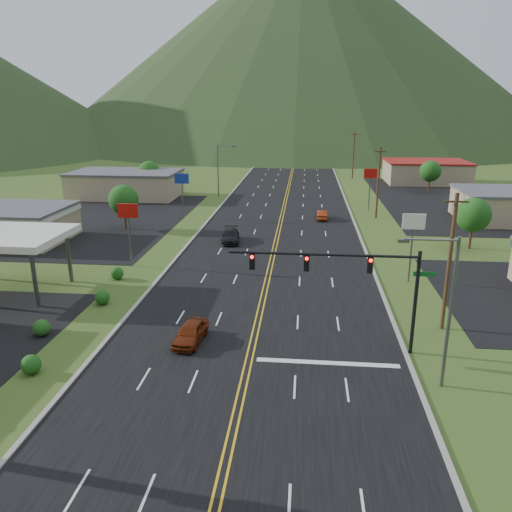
# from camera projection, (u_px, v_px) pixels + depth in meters

# --- Properties ---
(ground) EXTENTS (500.00, 500.00, 0.00)m
(ground) POSITION_uv_depth(u_px,v_px,m) (217.00, 501.00, 20.64)
(ground) COLOR #30511D
(ground) RESTS_ON ground
(road) EXTENTS (20.00, 460.00, 0.04)m
(road) POSITION_uv_depth(u_px,v_px,m) (217.00, 501.00, 20.64)
(road) COLOR black
(road) RESTS_ON ground
(traffic_signal) EXTENTS (13.10, 0.43, 7.00)m
(traffic_signal) POSITION_uv_depth(u_px,v_px,m) (353.00, 274.00, 31.78)
(traffic_signal) COLOR black
(traffic_signal) RESTS_ON ground
(streetlight_east) EXTENTS (3.28, 0.25, 9.00)m
(streetlight_east) POSITION_uv_depth(u_px,v_px,m) (445.00, 303.00, 27.58)
(streetlight_east) COLOR #59595E
(streetlight_east) RESTS_ON ground
(streetlight_west) EXTENTS (3.28, 0.25, 9.00)m
(streetlight_west) POSITION_uv_depth(u_px,v_px,m) (220.00, 167.00, 86.82)
(streetlight_west) COLOR #59595E
(streetlight_west) RESTS_ON ground
(gas_canopy) EXTENTS (10.00, 8.00, 5.30)m
(gas_canopy) POSITION_uv_depth(u_px,v_px,m) (4.00, 238.00, 42.22)
(gas_canopy) COLOR white
(gas_canopy) RESTS_ON ground
(building_west_mid) EXTENTS (14.40, 10.40, 4.10)m
(building_west_mid) POSITION_uv_depth(u_px,v_px,m) (6.00, 222.00, 59.15)
(building_west_mid) COLOR tan
(building_west_mid) RESTS_ON ground
(building_west_far) EXTENTS (18.40, 11.40, 4.50)m
(building_west_far) POSITION_uv_depth(u_px,v_px,m) (126.00, 184.00, 87.31)
(building_west_far) COLOR tan
(building_west_far) RESTS_ON ground
(building_east_mid) EXTENTS (14.40, 11.40, 4.30)m
(building_east_mid) POSITION_uv_depth(u_px,v_px,m) (512.00, 206.00, 69.31)
(building_east_mid) COLOR tan
(building_east_mid) RESTS_ON ground
(building_east_far) EXTENTS (16.40, 12.40, 4.50)m
(building_east_far) POSITION_uv_depth(u_px,v_px,m) (426.00, 172.00, 102.95)
(building_east_far) COLOR tan
(building_east_far) RESTS_ON ground
(pole_sign_west_a) EXTENTS (2.00, 0.18, 6.40)m
(pole_sign_west_a) POSITION_uv_depth(u_px,v_px,m) (128.00, 217.00, 49.02)
(pole_sign_west_a) COLOR #59595E
(pole_sign_west_a) RESTS_ON ground
(pole_sign_west_b) EXTENTS (2.00, 0.18, 6.40)m
(pole_sign_west_b) POSITION_uv_depth(u_px,v_px,m) (182.00, 183.00, 69.95)
(pole_sign_west_b) COLOR #59595E
(pole_sign_west_b) RESTS_ON ground
(pole_sign_east_a) EXTENTS (2.00, 0.18, 6.40)m
(pole_sign_east_a) POSITION_uv_depth(u_px,v_px,m) (413.00, 229.00, 44.57)
(pole_sign_east_a) COLOR #59595E
(pole_sign_east_a) RESTS_ON ground
(pole_sign_east_b) EXTENTS (2.00, 0.18, 6.40)m
(pole_sign_east_b) POSITION_uv_depth(u_px,v_px,m) (370.00, 178.00, 75.01)
(pole_sign_east_b) COLOR #59595E
(pole_sign_east_b) RESTS_ON ground
(tree_west_a) EXTENTS (3.84, 3.84, 5.82)m
(tree_west_a) POSITION_uv_depth(u_px,v_px,m) (124.00, 200.00, 64.20)
(tree_west_a) COLOR #382314
(tree_west_a) RESTS_ON ground
(tree_west_b) EXTENTS (3.84, 3.84, 5.82)m
(tree_west_b) POSITION_uv_depth(u_px,v_px,m) (149.00, 172.00, 90.36)
(tree_west_b) COLOR #382314
(tree_west_b) RESTS_ON ground
(tree_east_a) EXTENTS (3.84, 3.84, 5.82)m
(tree_east_a) POSITION_uv_depth(u_px,v_px,m) (473.00, 215.00, 55.47)
(tree_east_a) COLOR #382314
(tree_east_a) RESTS_ON ground
(tree_east_b) EXTENTS (3.84, 3.84, 5.82)m
(tree_east_b) POSITION_uv_depth(u_px,v_px,m) (430.00, 171.00, 91.25)
(tree_east_b) COLOR #382314
(tree_east_b) RESTS_ON ground
(utility_pole_a) EXTENTS (1.60, 0.28, 10.00)m
(utility_pole_a) POSITION_uv_depth(u_px,v_px,m) (449.00, 262.00, 34.98)
(utility_pole_a) COLOR #382314
(utility_pole_a) RESTS_ON ground
(utility_pole_b) EXTENTS (1.60, 0.28, 10.00)m
(utility_pole_b) POSITION_uv_depth(u_px,v_px,m) (378.00, 182.00, 70.18)
(utility_pole_b) COLOR #382314
(utility_pole_b) RESTS_ON ground
(utility_pole_c) EXTENTS (1.60, 0.28, 10.00)m
(utility_pole_c) POSITION_uv_depth(u_px,v_px,m) (353.00, 155.00, 108.24)
(utility_pole_c) COLOR #382314
(utility_pole_c) RESTS_ON ground
(utility_pole_d) EXTENTS (1.60, 0.28, 10.00)m
(utility_pole_d) POSITION_uv_depth(u_px,v_px,m) (342.00, 141.00, 146.29)
(utility_pole_d) COLOR #382314
(utility_pole_d) RESTS_ON ground
(mountain_n) EXTENTS (220.00, 220.00, 85.00)m
(mountain_n) POSITION_uv_depth(u_px,v_px,m) (302.00, 39.00, 217.47)
(mountain_n) COLOR #233819
(mountain_n) RESTS_ON ground
(car_red_near) EXTENTS (2.08, 4.27, 1.40)m
(car_red_near) POSITION_uv_depth(u_px,v_px,m) (191.00, 333.00, 34.15)
(car_red_near) COLOR #67230B
(car_red_near) RESTS_ON ground
(car_dark_mid) EXTENTS (2.61, 5.16, 1.44)m
(car_dark_mid) POSITION_uv_depth(u_px,v_px,m) (231.00, 236.00, 58.95)
(car_dark_mid) COLOR black
(car_dark_mid) RESTS_ON ground
(car_red_far) EXTENTS (1.40, 3.93, 1.29)m
(car_red_far) POSITION_uv_depth(u_px,v_px,m) (322.00, 215.00, 70.54)
(car_red_far) COLOR #9B2B10
(car_red_far) RESTS_ON ground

